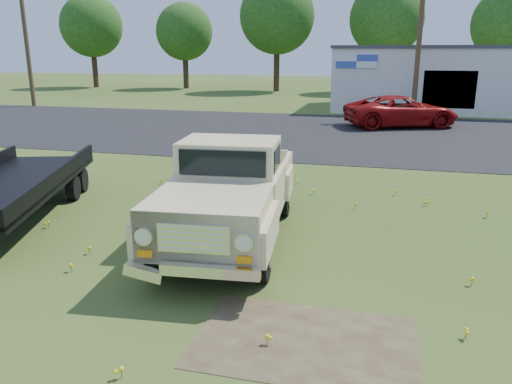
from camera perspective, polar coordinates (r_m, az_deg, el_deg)
ground at (r=10.04m, az=-0.19°, el=-6.61°), size 140.00×140.00×0.00m
asphalt_lot at (r=24.39m, az=8.73°, el=6.64°), size 90.00×14.00×0.02m
dirt_patch_a at (r=7.15m, az=5.68°, el=-16.67°), size 3.00×2.00×0.01m
dirt_patch_b at (r=13.75m, az=-4.61°, el=-0.38°), size 2.20×1.60×0.01m
commercial_building at (r=36.20m, az=20.61°, el=12.14°), size 14.20×8.20×4.15m
utility_pole_west at (r=39.40m, az=-24.79°, el=15.60°), size 1.60×0.30×9.00m
utility_pole_mid at (r=31.03m, az=18.19°, el=16.54°), size 1.60×0.30×9.00m
treeline_a at (r=57.66m, az=-18.31°, el=17.57°), size 6.40×6.40×9.52m
treeline_b at (r=53.98m, az=-8.19°, el=17.67°), size 5.76×5.76×8.57m
treeline_c at (r=49.66m, az=2.43°, el=19.44°), size 7.04×7.04×10.47m
treeline_d at (r=49.56m, az=14.71°, el=18.61°), size 6.72×6.72×10.00m
treeline_e at (r=48.99m, az=26.92°, el=16.76°), size 6.08×6.08×9.04m
vintage_pickup_truck at (r=10.22m, az=-2.95°, el=0.15°), size 2.84×6.09×2.14m
flatbed_trailer at (r=12.93m, az=-26.33°, el=1.20°), size 4.29×7.19×1.86m
red_pickup at (r=27.16m, az=16.25°, el=8.82°), size 6.30×4.60×1.59m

